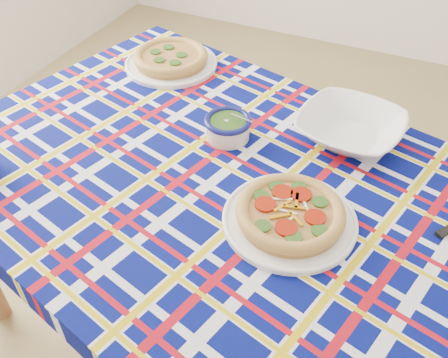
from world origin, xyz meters
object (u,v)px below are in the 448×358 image
at_px(main_focaccia_plate, 290,213).
at_px(serving_bowl, 350,128).
at_px(dining_table, 239,210).
at_px(pesto_bowl, 228,126).

height_order(main_focaccia_plate, serving_bowl, serving_bowl).
bearing_deg(dining_table, pesto_bowl, 137.46).
xyz_separation_m(dining_table, pesto_bowl, (-0.12, 0.18, 0.12)).
relative_size(pesto_bowl, serving_bowl, 0.46).
relative_size(dining_table, pesto_bowl, 13.90).
bearing_deg(pesto_bowl, serving_bowl, 23.91).
xyz_separation_m(dining_table, main_focaccia_plate, (0.15, -0.06, 0.11)).
bearing_deg(pesto_bowl, dining_table, -57.69).
relative_size(main_focaccia_plate, pesto_bowl, 2.44).
height_order(pesto_bowl, serving_bowl, pesto_bowl).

